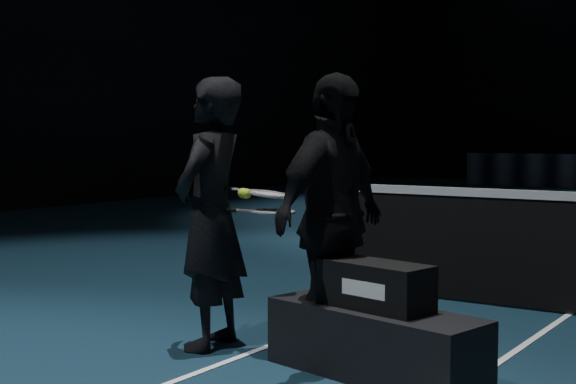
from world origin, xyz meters
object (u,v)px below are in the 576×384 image
player_a (211,213)px  racket_upper (268,194)px  racket_bag (375,285)px  racket_lower (273,212)px  player_bench (375,343)px  player_b (332,219)px  tennis_balls (245,191)px

player_a → racket_upper: bearing=92.0°
racket_bag → racket_lower: bearing=-171.5°
player_bench → racket_bag: size_ratio=2.00×
racket_bag → player_b: player_b is taller
player_b → racket_bag: bearing=-102.7°
player_bench → tennis_balls: (-0.94, 0.02, 0.83)m
racket_bag → tennis_balls: 1.06m
racket_lower → tennis_balls: size_ratio=5.67×
player_b → player_bench: bearing=-102.7°
player_a → player_b: bearing=86.3°
racket_bag → player_a: (-1.19, -0.02, 0.35)m
player_b → tennis_balls: (-0.59, -0.08, 0.15)m
racket_lower → racket_upper: 0.12m
tennis_balls → racket_lower: bearing=6.5°
player_a → player_bench: bearing=79.3°
racket_bag → racket_lower: 0.83m
player_a → player_b: 0.85m
player_a → racket_upper: size_ratio=2.58×
racket_bag → racket_upper: 0.93m
racket_lower → tennis_balls: 0.23m
racket_upper → player_bench: bearing=-17.4°
player_b → racket_lower: 0.40m
racket_bag → tennis_balls: (-0.94, 0.02, 0.50)m
racket_bag → player_a: bearing=-167.3°
player_a → racket_lower: bearing=86.3°
racket_bag → player_a: player_a is taller
tennis_balls → player_bench: bearing=-1.3°
player_b → tennis_balls: size_ratio=14.61×
racket_lower → player_a: bearing=-180.0°
racket_upper → player_a: bearing=-178.3°
racket_bag → racket_upper: racket_upper is taller
player_bench → player_b: 0.77m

